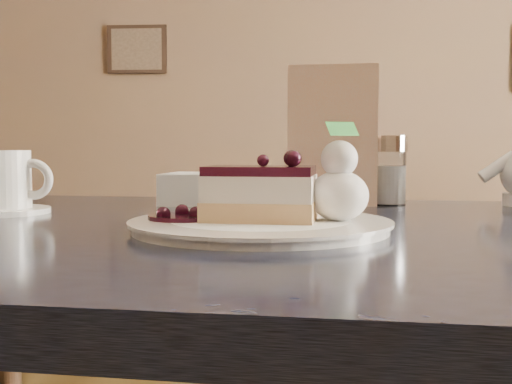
# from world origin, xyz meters

# --- Properties ---
(main_table) EXTENTS (1.33, 0.95, 0.79)m
(main_table) POSITION_xyz_m (-0.16, 0.41, 0.70)
(main_table) COLOR #21263F
(main_table) RESTS_ON ground
(dessert_plate) EXTENTS (0.29, 0.29, 0.01)m
(dessert_plate) POSITION_xyz_m (-0.17, 0.36, 0.79)
(dessert_plate) COLOR white
(dessert_plate) RESTS_ON main_table
(cheesecake_slice) EXTENTS (0.13, 0.10, 0.06)m
(cheesecake_slice) POSITION_xyz_m (-0.17, 0.36, 0.83)
(cheesecake_slice) COLOR #E1B773
(cheesecake_slice) RESTS_ON dessert_plate
(whipped_cream) EXTENTS (0.07, 0.07, 0.06)m
(whipped_cream) POSITION_xyz_m (-0.08, 0.36, 0.83)
(whipped_cream) COLOR white
(whipped_cream) RESTS_ON dessert_plate
(berry_sauce) EXTENTS (0.08, 0.08, 0.01)m
(berry_sauce) POSITION_xyz_m (-0.26, 0.36, 0.80)
(berry_sauce) COLOR black
(berry_sauce) RESTS_ON dessert_plate
(coffee_set) EXTENTS (0.15, 0.14, 0.09)m
(coffee_set) POSITION_xyz_m (-0.56, 0.53, 0.83)
(coffee_set) COLOR white
(coffee_set) RESTS_ON main_table
(menu_card) EXTENTS (0.15, 0.04, 0.23)m
(menu_card) POSITION_xyz_m (-0.07, 0.70, 0.90)
(menu_card) COLOR beige
(menu_card) RESTS_ON main_table
(sugar_shaker) EXTENTS (0.06, 0.06, 0.12)m
(sugar_shaker) POSITION_xyz_m (0.02, 0.71, 0.85)
(sugar_shaker) COLOR white
(sugar_shaker) RESTS_ON main_table
(napkin_stack) EXTENTS (0.14, 0.14, 0.05)m
(napkin_stack) POSITION_xyz_m (-0.29, 0.71, 0.81)
(napkin_stack) COLOR white
(napkin_stack) RESTS_ON main_table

